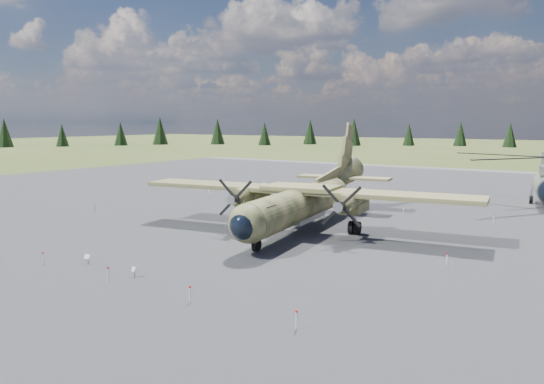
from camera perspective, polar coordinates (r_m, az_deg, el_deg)
The scene contains 7 objects.
ground at distance 41.44m, azimuth -4.33°, elevation -4.58°, with size 500.00×500.00×0.00m, color brown.
apron at distance 49.54m, azimuth 2.81°, elevation -2.56°, with size 120.00×120.00×0.04m, color slate.
transport_plane at distance 43.22m, azimuth 3.64°, elevation -0.52°, with size 27.90×25.15×9.18m.
info_placard_left at distance 34.63m, azimuth -19.23°, elevation -6.68°, with size 0.43×0.24×0.64m.
info_placard_right at distance 31.08m, azimuth -14.63°, elevation -8.17°, with size 0.41×0.27×0.60m.
barrier_fence at distance 41.55m, azimuth -4.91°, elevation -3.83°, with size 33.12×29.62×0.85m.
treeline at distance 46.94m, azimuth 0.00°, elevation 2.74°, with size 338.20×337.75×10.99m.
Camera 1 is at (25.02, -31.87, 8.69)m, focal length 35.00 mm.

